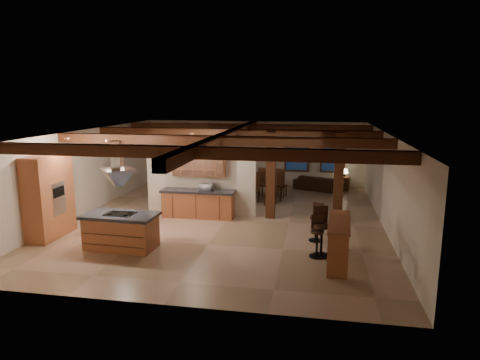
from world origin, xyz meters
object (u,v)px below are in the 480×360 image
at_px(kitchen_island, 121,231).
at_px(bar_counter, 339,235).
at_px(sofa, 319,183).
at_px(dining_table, 259,191).

height_order(kitchen_island, bar_counter, bar_counter).
bearing_deg(bar_counter, sofa, 93.01).
height_order(dining_table, sofa, dining_table).
bearing_deg(bar_counter, kitchen_island, 179.61).
relative_size(kitchen_island, bar_counter, 0.96).
height_order(kitchen_island, dining_table, kitchen_island).
bearing_deg(dining_table, kitchen_island, -117.07).
relative_size(sofa, bar_counter, 1.01).
distance_m(dining_table, sofa, 3.14).
distance_m(kitchen_island, dining_table, 6.83).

